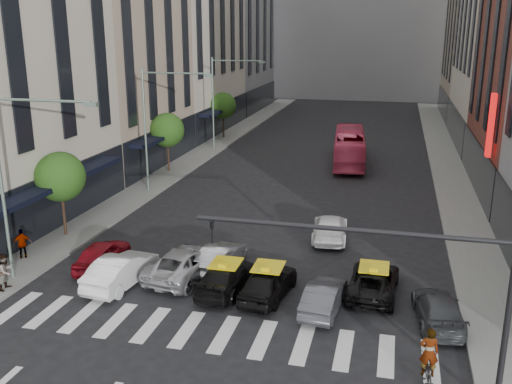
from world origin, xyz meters
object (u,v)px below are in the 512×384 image
Objects in this scene: car_red at (102,254)px; car_white_front at (121,270)px; streetlamp_near at (17,164)px; taxi_center at (268,282)px; bus at (349,147)px; streetlamp_far at (222,91)px; streetlamp_mid at (157,114)px; motorcycle at (427,370)px; taxi_left at (226,277)px; pedestrian_near at (6,271)px; pedestrian_far at (22,244)px.

car_white_front is (1.90, -1.65, 0.05)m from car_red.
car_white_front is (4.51, 0.76, -5.14)m from streetlamp_near.
bus is at bearing -85.24° from taxi_center.
streetlamp_far is at bearing -18.51° from bus.
streetlamp_far is (0.00, 16.00, 0.00)m from streetlamp_mid.
motorcycle is (18.44, -3.85, -5.44)m from streetlamp_near.
taxi_left is at bearing 78.21° from bus.
pedestrian_near is (-0.36, -33.21, -4.88)m from streetlamp_far.
pedestrian_far is (-13.56, 1.05, 0.21)m from taxi_center.
streetlamp_mid is 1.94× the size of car_white_front.
bus is 30.48m from pedestrian_far.
taxi_left is at bearing -35.32° from motorcycle.
streetlamp_near reaches higher than car_red.
motorcycle is (18.44, -19.85, -5.44)m from streetlamp_mid.
streetlamp_near is at bearing 92.92° from pedestrian_far.
streetlamp_mid is (0.00, 16.00, 0.00)m from streetlamp_near.
taxi_left is at bearing 1.95° from taxi_center.
streetlamp_near is 6.88m from car_white_front.
taxi_center is at bearing 5.82° from streetlamp_near.
pedestrian_far is (-1.93, -13.76, -4.95)m from streetlamp_mid.
taxi_left is 10.25m from pedestrian_near.
streetlamp_mid reaches higher than motorcycle.
taxi_center reaches higher than taxi_left.
streetlamp_near is at bearing -90.00° from streetlamp_far.
pedestrian_far is (-6.45, 1.47, 0.19)m from car_white_front.
streetlamp_near is 5.04m from pedestrian_near.
streetlamp_far is 40.68m from motorcycle.
car_red is at bearing -84.96° from streetlamp_far.
taxi_center is at bearing -78.17° from pedestrian_near.
pedestrian_far is (-1.93, -29.76, -4.95)m from streetlamp_far.
bus is at bearing -114.75° from car_red.
streetlamp_near is 12.77m from taxi_center.
pedestrian_near is (-13.26, -30.07, -0.52)m from bus.
pedestrian_far is at bearing 56.03° from bus.
streetlamp_far reaches higher than car_white_front.
pedestrian_near is (-0.36, -1.21, -4.88)m from streetlamp_near.
car_white_front is (4.51, -31.24, -5.14)m from streetlamp_far.
streetlamp_far is 31.98m from car_white_front.
taxi_left reaches higher than motorcycle.
pedestrian_near is 1.09× the size of pedestrian_far.
pedestrian_near reaches higher than pedestrian_far.
taxi_left is 10.32m from motorcycle.
streetlamp_near is 2.14× the size of car_red.
car_white_front is at bearing 10.81° from taxi_center.
pedestrian_far is (-1.93, 2.24, -4.95)m from streetlamp_near.
streetlamp_mid reaches higher than taxi_left.
streetlamp_near is 32.00m from streetlamp_far.
motorcycle is at bearing 150.97° from taxi_center.
pedestrian_far is (-14.84, -26.62, -0.59)m from bus.
bus is 32.87m from pedestrian_near.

